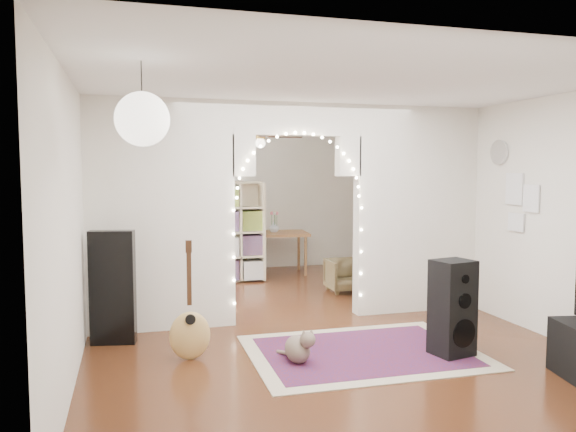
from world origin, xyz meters
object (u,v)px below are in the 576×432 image
object	(u,v)px
dining_table	(274,236)
acoustic_guitar	(190,316)
bookcase	(215,233)
dining_chair_left	(231,265)
dining_chair_right	(346,275)
floor_speaker	(452,308)

from	to	relation	value
dining_table	acoustic_guitar	bearing A→B (deg)	-108.73
acoustic_guitar	bookcase	distance (m)	3.86
acoustic_guitar	dining_chair_left	bearing A→B (deg)	81.22
acoustic_guitar	dining_table	bearing A→B (deg)	72.15
acoustic_guitar	dining_chair_right	xyz separation A→B (m)	(2.64, 2.50, -0.19)
dining_table	dining_chair_right	bearing A→B (deg)	-62.82
dining_chair_left	dining_chair_right	world-z (taller)	dining_chair_right
dining_table	dining_chair_left	distance (m)	0.98
dining_chair_left	dining_chair_right	xyz separation A→B (m)	(1.52, -1.53, 0.03)
acoustic_guitar	floor_speaker	bearing A→B (deg)	-6.29
bookcase	dining_table	world-z (taller)	bookcase
bookcase	dining_chair_right	world-z (taller)	bookcase
floor_speaker	dining_chair_left	distance (m)	4.85
dining_table	bookcase	bearing A→B (deg)	-149.88
floor_speaker	bookcase	world-z (taller)	bookcase
dining_chair_left	bookcase	bearing A→B (deg)	-137.20
floor_speaker	bookcase	size ratio (longest dim) A/B	0.58
floor_speaker	dining_chair_right	world-z (taller)	floor_speaker
acoustic_guitar	dining_chair_left	xyz separation A→B (m)	(1.12, 4.03, -0.21)
floor_speaker	dining_chair_right	size ratio (longest dim) A/B	1.74
bookcase	dining_chair_right	size ratio (longest dim) A/B	2.99
acoustic_guitar	dining_table	size ratio (longest dim) A/B	0.79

